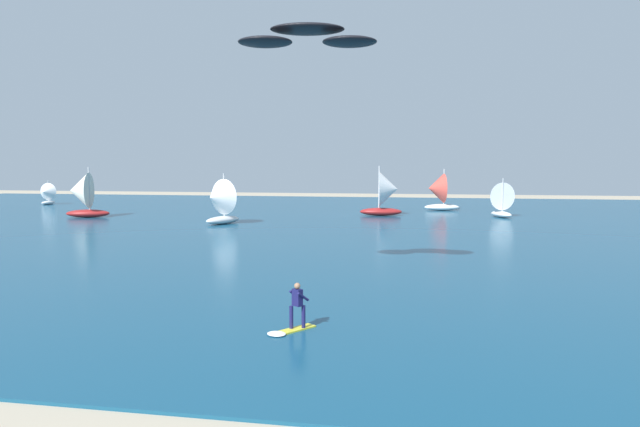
{
  "coord_description": "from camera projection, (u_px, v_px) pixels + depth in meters",
  "views": [
    {
      "loc": [
        3.67,
        -6.27,
        5.91
      ],
      "look_at": [
        -0.19,
        14.97,
        4.05
      ],
      "focal_mm": 32.01,
      "sensor_mm": 36.0,
      "label": 1
    }
  ],
  "objects": [
    {
      "name": "kite",
      "position": [
        307.0,
        37.0,
        26.08
      ],
      "size": [
        6.64,
        3.08,
        0.97
      ],
      "color": "black"
    },
    {
      "name": "ocean",
      "position": [
        386.0,
        223.0,
        57.14
      ],
      "size": [
        160.0,
        90.0,
        0.1
      ],
      "primitive_type": "cube",
      "color": "navy",
      "rests_on": "ground"
    },
    {
      "name": "sailboat_mid_left",
      "position": [
        387.0,
        193.0,
        64.81
      ],
      "size": [
        4.93,
        4.22,
        5.67
      ],
      "color": "maroon",
      "rests_on": "ocean"
    },
    {
      "name": "kitesurfer",
      "position": [
        293.0,
        314.0,
        19.94
      ],
      "size": [
        1.62,
        1.91,
        1.67
      ],
      "color": "yellow",
      "rests_on": "ocean"
    },
    {
      "name": "sailboat_center_horizon",
      "position": [
        46.0,
        194.0,
        82.65
      ],
      "size": [
        2.56,
        3.01,
        3.52
      ],
      "color": "white",
      "rests_on": "ocean"
    },
    {
      "name": "sailboat_heeled_over",
      "position": [
        218.0,
        201.0,
        55.23
      ],
      "size": [
        3.95,
        4.43,
        4.96
      ],
      "color": "silver",
      "rests_on": "ocean"
    },
    {
      "name": "sailboat_leading",
      "position": [
        81.0,
        194.0,
        62.63
      ],
      "size": [
        4.91,
        4.32,
        5.53
      ],
      "color": "maroon",
      "rests_on": "ocean"
    },
    {
      "name": "sailboat_far_right",
      "position": [
        499.0,
        199.0,
        63.3
      ],
      "size": [
        3.44,
        3.84,
        4.32
      ],
      "color": "silver",
      "rests_on": "ocean"
    },
    {
      "name": "sailboat_outermost",
      "position": [
        437.0,
        192.0,
        72.09
      ],
      "size": [
        4.66,
        4.05,
        5.27
      ],
      "color": "white",
      "rests_on": "ocean"
    }
  ]
}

